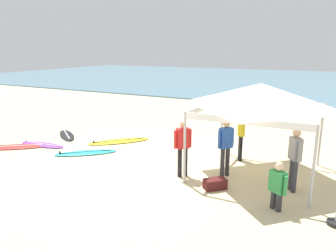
{
  "coord_description": "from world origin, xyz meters",
  "views": [
    {
      "loc": [
        4.81,
        -8.36,
        3.72
      ],
      "look_at": [
        -0.38,
        1.68,
        1.0
      ],
      "focal_mm": 34.61,
      "sensor_mm": 36.0,
      "label": 1
    }
  ],
  "objects_px": {
    "surfboard_purple": "(42,144)",
    "gear_bag_near_tent": "(215,184)",
    "canopy_tent": "(261,96)",
    "surfboard_yellow": "(119,141)",
    "person_yellow": "(241,132)",
    "surfboard_red": "(16,147)",
    "surfboard_cyan": "(86,153)",
    "person_green": "(278,184)",
    "person_grey": "(295,156)",
    "person_blue": "(226,144)",
    "surfboard_black": "(67,135)",
    "person_red": "(183,144)"
  },
  "relations": [
    {
      "from": "canopy_tent",
      "to": "surfboard_yellow",
      "type": "xyz_separation_m",
      "value": [
        -5.71,
        0.86,
        -2.35
      ]
    },
    {
      "from": "surfboard_purple",
      "to": "person_red",
      "type": "height_order",
      "value": "person_red"
    },
    {
      "from": "surfboard_cyan",
      "to": "person_red",
      "type": "relative_size",
      "value": 1.19
    },
    {
      "from": "person_yellow",
      "to": "person_blue",
      "type": "distance_m",
      "value": 1.59
    },
    {
      "from": "surfboard_purple",
      "to": "surfboard_cyan",
      "type": "bearing_deg",
      "value": -0.23
    },
    {
      "from": "surfboard_red",
      "to": "person_red",
      "type": "bearing_deg",
      "value": 2.86
    },
    {
      "from": "person_green",
      "to": "surfboard_red",
      "type": "bearing_deg",
      "value": 177.01
    },
    {
      "from": "canopy_tent",
      "to": "surfboard_purple",
      "type": "distance_m",
      "value": 8.51
    },
    {
      "from": "person_grey",
      "to": "person_red",
      "type": "bearing_deg",
      "value": -172.15
    },
    {
      "from": "surfboard_cyan",
      "to": "person_red",
      "type": "height_order",
      "value": "person_red"
    },
    {
      "from": "surfboard_black",
      "to": "person_yellow",
      "type": "bearing_deg",
      "value": 2.98
    },
    {
      "from": "surfboard_red",
      "to": "person_green",
      "type": "distance_m",
      "value": 9.76
    },
    {
      "from": "person_blue",
      "to": "person_green",
      "type": "bearing_deg",
      "value": -40.35
    },
    {
      "from": "surfboard_black",
      "to": "surfboard_purple",
      "type": "bearing_deg",
      "value": -84.09
    },
    {
      "from": "canopy_tent",
      "to": "person_red",
      "type": "relative_size",
      "value": 1.99
    },
    {
      "from": "canopy_tent",
      "to": "surfboard_cyan",
      "type": "xyz_separation_m",
      "value": [
        -5.9,
        -0.92,
        -2.35
      ]
    },
    {
      "from": "surfboard_cyan",
      "to": "person_blue",
      "type": "relative_size",
      "value": 1.19
    },
    {
      "from": "gear_bag_near_tent",
      "to": "person_yellow",
      "type": "bearing_deg",
      "value": 90.58
    },
    {
      "from": "surfboard_red",
      "to": "gear_bag_near_tent",
      "type": "distance_m",
      "value": 8.06
    },
    {
      "from": "person_red",
      "to": "canopy_tent",
      "type": "bearing_deg",
      "value": 32.99
    },
    {
      "from": "surfboard_purple",
      "to": "surfboard_red",
      "type": "bearing_deg",
      "value": -135.33
    },
    {
      "from": "person_blue",
      "to": "person_yellow",
      "type": "bearing_deg",
      "value": 88.85
    },
    {
      "from": "surfboard_yellow",
      "to": "surfboard_purple",
      "type": "xyz_separation_m",
      "value": [
        -2.41,
        -1.78,
        0.0
      ]
    },
    {
      "from": "canopy_tent",
      "to": "person_grey",
      "type": "xyz_separation_m",
      "value": [
        1.14,
        -0.81,
        -1.4
      ]
    },
    {
      "from": "person_red",
      "to": "surfboard_purple",
      "type": "bearing_deg",
      "value": 177.12
    },
    {
      "from": "surfboard_purple",
      "to": "person_blue",
      "type": "height_order",
      "value": "person_blue"
    },
    {
      "from": "person_yellow",
      "to": "canopy_tent",
      "type": "bearing_deg",
      "value": -52.1
    },
    {
      "from": "surfboard_purple",
      "to": "gear_bag_near_tent",
      "type": "relative_size",
      "value": 3.42
    },
    {
      "from": "person_red",
      "to": "surfboard_yellow",
      "type": "bearing_deg",
      "value": 151.34
    },
    {
      "from": "person_red",
      "to": "gear_bag_near_tent",
      "type": "distance_m",
      "value": 1.5
    },
    {
      "from": "person_blue",
      "to": "gear_bag_near_tent",
      "type": "height_order",
      "value": "person_blue"
    },
    {
      "from": "surfboard_red",
      "to": "person_grey",
      "type": "relative_size",
      "value": 1.4
    },
    {
      "from": "canopy_tent",
      "to": "surfboard_yellow",
      "type": "height_order",
      "value": "canopy_tent"
    },
    {
      "from": "surfboard_purple",
      "to": "gear_bag_near_tent",
      "type": "xyz_separation_m",
      "value": [
        7.39,
        -0.72,
        0.1
      ]
    },
    {
      "from": "surfboard_cyan",
      "to": "surfboard_red",
      "type": "height_order",
      "value": "same"
    },
    {
      "from": "surfboard_yellow",
      "to": "gear_bag_near_tent",
      "type": "bearing_deg",
      "value": -26.59
    },
    {
      "from": "canopy_tent",
      "to": "surfboard_red",
      "type": "xyz_separation_m",
      "value": [
        -8.79,
        -1.57,
        -2.35
      ]
    },
    {
      "from": "surfboard_purple",
      "to": "person_yellow",
      "type": "xyz_separation_m",
      "value": [
        7.37,
        1.89,
        0.95
      ]
    },
    {
      "from": "surfboard_yellow",
      "to": "person_blue",
      "type": "xyz_separation_m",
      "value": [
        4.93,
        -1.48,
        0.95
      ]
    },
    {
      "from": "surfboard_purple",
      "to": "surfboard_red",
      "type": "height_order",
      "value": "same"
    },
    {
      "from": "person_grey",
      "to": "person_blue",
      "type": "bearing_deg",
      "value": 174.27
    },
    {
      "from": "surfboard_red",
      "to": "person_grey",
      "type": "bearing_deg",
      "value": 4.39
    },
    {
      "from": "person_blue",
      "to": "person_grey",
      "type": "bearing_deg",
      "value": -5.73
    },
    {
      "from": "person_grey",
      "to": "person_yellow",
      "type": "bearing_deg",
      "value": 136.8
    },
    {
      "from": "person_red",
      "to": "gear_bag_near_tent",
      "type": "relative_size",
      "value": 2.85
    },
    {
      "from": "person_green",
      "to": "canopy_tent",
      "type": "bearing_deg",
      "value": 114.23
    },
    {
      "from": "person_grey",
      "to": "surfboard_red",
      "type": "bearing_deg",
      "value": -175.61
    },
    {
      "from": "canopy_tent",
      "to": "person_yellow",
      "type": "relative_size",
      "value": 1.99
    },
    {
      "from": "person_grey",
      "to": "gear_bag_near_tent",
      "type": "relative_size",
      "value": 2.85
    },
    {
      "from": "surfboard_yellow",
      "to": "person_yellow",
      "type": "height_order",
      "value": "person_yellow"
    }
  ]
}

